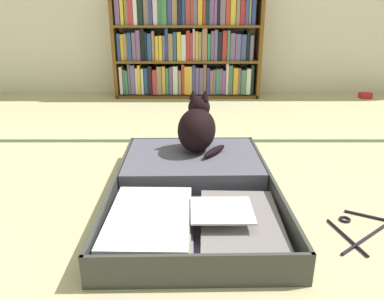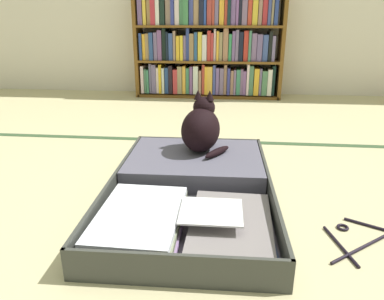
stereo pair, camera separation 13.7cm
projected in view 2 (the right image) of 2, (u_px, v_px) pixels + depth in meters
The scene contains 6 objects.
ground_plane at pixel (176, 233), 1.23m from camera, with size 10.00×10.00×0.00m, color #BFB586.
tatami_border at pixel (199, 141), 2.13m from camera, with size 4.80×0.05×0.00m.
bookshelf at pixel (207, 46), 3.17m from camera, with size 1.29×0.26×0.93m.
open_suitcase at pixel (190, 184), 1.48m from camera, with size 0.64×0.99×0.10m.
black_cat at pixel (202, 128), 1.65m from camera, with size 0.25×0.27×0.27m.
clothes_hanger at pixel (361, 237), 1.19m from camera, with size 0.32×0.28×0.01m.
Camera 2 is at (0.16, -1.04, 0.69)m, focal length 33.77 mm.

